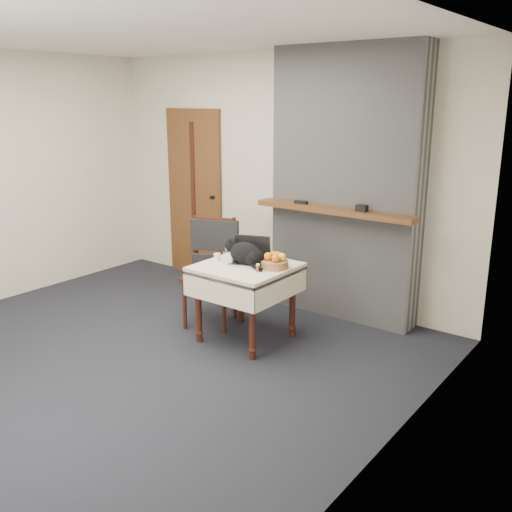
% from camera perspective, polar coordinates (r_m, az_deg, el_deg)
% --- Properties ---
extents(ground, '(4.50, 4.50, 0.00)m').
position_cam_1_polar(ground, '(5.08, -11.17, -9.40)').
color(ground, black).
rests_on(ground, ground).
extents(room_shell, '(4.52, 4.01, 2.61)m').
position_cam_1_polar(room_shell, '(4.95, -8.20, 11.28)').
color(room_shell, beige).
rests_on(room_shell, ground).
extents(door, '(0.82, 0.10, 2.00)m').
position_cam_1_polar(door, '(6.95, -6.13, 6.18)').
color(door, brown).
rests_on(door, ground).
extents(chimney, '(1.62, 0.48, 2.60)m').
position_cam_1_polar(chimney, '(5.58, 8.94, 6.89)').
color(chimney, gray).
rests_on(chimney, ground).
extents(side_table, '(0.78, 0.78, 0.70)m').
position_cam_1_polar(side_table, '(5.04, -1.01, -2.14)').
color(side_table, '#35170E').
rests_on(side_table, ground).
extents(laptop, '(0.40, 0.37, 0.24)m').
position_cam_1_polar(laptop, '(5.05, -0.57, -0.06)').
color(laptop, '#B7B7BC').
rests_on(laptop, side_table).
extents(cat, '(0.48, 0.21, 0.23)m').
position_cam_1_polar(cat, '(4.98, -0.99, 0.20)').
color(cat, black).
rests_on(cat, side_table).
extents(cream_jar, '(0.06, 0.06, 0.07)m').
position_cam_1_polar(cream_jar, '(5.13, -3.91, -0.13)').
color(cream_jar, white).
rests_on(cream_jar, side_table).
extents(pill_bottle, '(0.03, 0.03, 0.07)m').
position_cam_1_polar(pill_bottle, '(4.81, 0.19, -1.16)').
color(pill_bottle, '#AC3A15').
rests_on(pill_bottle, side_table).
extents(fruit_basket, '(0.24, 0.24, 0.14)m').
position_cam_1_polar(fruit_basket, '(4.91, 1.89, -0.57)').
color(fruit_basket, '#AF7246').
rests_on(fruit_basket, side_table).
extents(desk_clutter, '(0.11, 0.09, 0.01)m').
position_cam_1_polar(desk_clutter, '(4.96, 1.06, -1.02)').
color(desk_clutter, black).
rests_on(desk_clutter, side_table).
extents(chair, '(0.60, 0.60, 1.02)m').
position_cam_1_polar(chair, '(5.50, -4.36, 0.01)').
color(chair, '#35170E').
rests_on(chair, ground).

